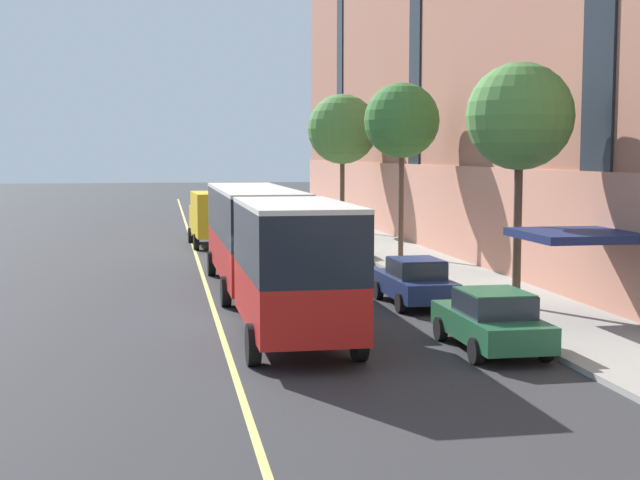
# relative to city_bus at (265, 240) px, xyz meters

# --- Properties ---
(ground_plane) EXTENTS (260.00, 260.00, 0.00)m
(ground_plane) POSITION_rel_city_bus_xyz_m (-0.72, -2.53, -2.15)
(ground_plane) COLOR #303033
(sidewalk) EXTENTS (4.17, 160.00, 0.15)m
(sidewalk) POSITION_rel_city_bus_xyz_m (8.11, 0.47, -2.08)
(sidewalk) COLOR #9E9B93
(sidewalk) RESTS_ON ground
(city_bus) EXTENTS (2.99, 19.08, 3.73)m
(city_bus) POSITION_rel_city_bus_xyz_m (0.00, 0.00, 0.00)
(city_bus) COLOR red
(city_bus) RESTS_ON ground
(parked_car_navy_0) EXTENTS (2.00, 4.37, 1.56)m
(parked_car_navy_0) POSITION_rel_city_bus_xyz_m (4.84, -0.70, -1.37)
(parked_car_navy_0) COLOR navy
(parked_car_navy_0) RESTS_ON ground
(parked_car_green_1) EXTENTS (1.96, 4.39, 1.56)m
(parked_car_green_1) POSITION_rel_city_bus_xyz_m (4.85, -7.60, -1.37)
(parked_car_green_1) COLOR #23603D
(parked_car_green_1) RESTS_ON ground
(parked_car_darkgray_2) EXTENTS (2.07, 4.39, 1.56)m
(parked_car_darkgray_2) POSITION_rel_city_bus_xyz_m (4.84, 12.97, -1.37)
(parked_car_darkgray_2) COLOR #4C4C51
(parked_car_darkgray_2) RESTS_ON ground
(parked_car_silver_3) EXTENTS (2.08, 4.78, 1.56)m
(parked_car_silver_3) POSITION_rel_city_bus_xyz_m (4.73, 24.34, -1.37)
(parked_car_silver_3) COLOR #B7B7BC
(parked_car_silver_3) RESTS_ON ground
(box_truck) EXTENTS (2.56, 6.75, 2.94)m
(box_truck) POSITION_rel_city_bus_xyz_m (-0.62, 18.84, -0.48)
(box_truck) COLOR gold
(box_truck) RESTS_ON ground
(street_tree_mid_block) EXTENTS (3.35, 3.35, 7.63)m
(street_tree_mid_block) POSITION_rel_city_bus_xyz_m (7.73, -2.22, 3.92)
(street_tree_mid_block) COLOR brown
(street_tree_mid_block) RESTS_ON sidewalk
(street_tree_far_uptown) EXTENTS (3.50, 3.50, 8.09)m
(street_tree_far_uptown) POSITION_rel_city_bus_xyz_m (7.73, 11.73, 4.31)
(street_tree_far_uptown) COLOR brown
(street_tree_far_uptown) RESTS_ON sidewalk
(street_tree_far_downtown) EXTENTS (4.32, 4.32, 8.48)m
(street_tree_far_downtown) POSITION_rel_city_bus_xyz_m (7.73, 25.69, 4.30)
(street_tree_far_downtown) COLOR brown
(street_tree_far_downtown) RESTS_ON sidewalk
(lane_centerline) EXTENTS (0.16, 140.00, 0.01)m
(lane_centerline) POSITION_rel_city_bus_xyz_m (-1.70, 0.47, -2.15)
(lane_centerline) COLOR #E0D66B
(lane_centerline) RESTS_ON ground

